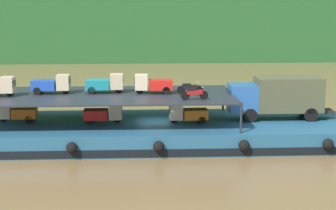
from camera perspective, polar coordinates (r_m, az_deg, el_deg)
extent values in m
plane|color=brown|center=(40.01, -1.22, -3.81)|extent=(400.00, 400.00, 0.00)
cube|color=#23567A|center=(39.82, -1.22, -2.77)|extent=(27.90, 8.75, 1.50)
cube|color=black|center=(35.68, -0.99, -5.06)|extent=(27.34, 0.06, 0.50)
sphere|color=black|center=(35.60, -10.02, -4.43)|extent=(0.74, 0.74, 0.74)
sphere|color=black|center=(35.35, -0.98, -4.37)|extent=(0.74, 0.74, 0.74)
sphere|color=black|center=(35.97, 7.96, -4.21)|extent=(0.74, 0.74, 0.74)
sphere|color=black|center=(37.42, 16.40, -3.96)|extent=(0.74, 0.74, 0.74)
cube|color=#285BA3|center=(40.39, 7.79, 0.74)|extent=(2.01, 2.19, 2.00)
cube|color=#192833|center=(40.15, 6.36, 1.21)|extent=(0.07, 1.84, 0.60)
cube|color=#474C33|center=(41.13, 12.45, 1.11)|extent=(4.81, 2.32, 2.50)
cube|color=black|center=(41.37, 12.38, -0.66)|extent=(6.80, 1.40, 0.20)
cylinder|color=black|center=(41.65, 8.03, -0.50)|extent=(1.00, 0.28, 1.00)
cylinder|color=black|center=(39.71, 8.59, -1.08)|extent=(1.00, 0.28, 1.00)
cylinder|color=black|center=(42.73, 13.88, -0.43)|extent=(1.00, 0.28, 1.00)
cylinder|color=black|center=(40.84, 14.70, -0.98)|extent=(1.00, 0.28, 1.00)
cylinder|color=#232833|center=(43.76, 5.78, 0.77)|extent=(0.16, 0.16, 2.00)
cylinder|color=#232833|center=(36.23, 7.65, -1.40)|extent=(0.16, 0.16, 2.00)
cube|color=#232833|center=(39.34, -6.78, 1.00)|extent=(18.70, 7.95, 0.10)
cube|color=orange|center=(40.78, -14.75, -0.82)|extent=(1.71, 1.22, 0.70)
cube|color=beige|center=(41.04, -16.69, -0.56)|extent=(0.91, 1.01, 1.10)
cylinder|color=black|center=(41.18, -16.85, -1.31)|extent=(0.56, 0.15, 0.56)
cylinder|color=black|center=(41.29, -14.05, -1.14)|extent=(0.56, 0.15, 0.56)
cylinder|color=black|center=(40.27, -14.32, -1.45)|extent=(0.56, 0.15, 0.56)
cube|color=red|center=(39.34, -7.55, -0.97)|extent=(1.70, 1.20, 0.70)
cube|color=beige|center=(39.21, -5.51, -0.67)|extent=(0.90, 1.00, 1.10)
cube|color=#19232D|center=(39.17, -4.83, -0.50)|extent=(0.04, 0.85, 0.38)
cylinder|color=black|center=(39.32, -5.28, -1.45)|extent=(0.56, 0.14, 0.56)
cylinder|color=black|center=(38.93, -8.18, -1.64)|extent=(0.56, 0.14, 0.56)
cylinder|color=black|center=(39.96, -8.05, -1.31)|extent=(0.56, 0.14, 0.56)
cube|color=orange|center=(39.13, 2.88, -0.95)|extent=(1.74, 1.26, 0.70)
cube|color=beige|center=(38.93, 0.84, -0.70)|extent=(0.94, 1.03, 1.10)
cube|color=#19232D|center=(38.86, 0.15, -0.56)|extent=(0.07, 0.85, 0.38)
cylinder|color=black|center=(39.03, 0.62, -1.50)|extent=(0.56, 0.16, 0.56)
cylinder|color=black|center=(39.78, 3.34, -1.28)|extent=(0.56, 0.16, 0.56)
cylinder|color=black|center=(38.75, 3.57, -1.61)|extent=(0.56, 0.16, 0.56)
cube|color=#C6B793|center=(39.90, -16.43, 2.05)|extent=(0.92, 1.02, 1.10)
cube|color=#19232D|center=(39.76, -15.78, 2.22)|extent=(0.06, 0.85, 0.38)
cylinder|color=black|center=(39.94, -16.18, 1.28)|extent=(0.56, 0.15, 0.56)
cube|color=#1E47B7|center=(40.39, -12.83, 2.04)|extent=(1.74, 1.26, 0.70)
cube|color=#C6B793|center=(40.10, -10.88, 2.35)|extent=(0.93, 1.03, 1.10)
cube|color=#19232D|center=(40.00, -10.22, 2.51)|extent=(0.07, 0.85, 0.38)
cylinder|color=black|center=(40.16, -10.64, 1.57)|extent=(0.56, 0.16, 0.56)
cylinder|color=black|center=(40.02, -13.52, 1.42)|extent=(0.56, 0.16, 0.56)
cylinder|color=black|center=(41.04, -13.21, 1.67)|extent=(0.56, 0.16, 0.56)
cube|color=teal|center=(40.02, -7.39, 2.15)|extent=(1.73, 1.25, 0.70)
cube|color=#C6B793|center=(39.95, -5.39, 2.46)|extent=(0.93, 1.03, 1.10)
cube|color=#19232D|center=(39.93, -4.72, 2.63)|extent=(0.06, 0.85, 0.38)
cylinder|color=black|center=(40.03, -5.16, 1.69)|extent=(0.56, 0.16, 0.56)
cylinder|color=black|center=(39.58, -7.99, 1.52)|extent=(0.56, 0.16, 0.56)
cylinder|color=black|center=(40.62, -7.91, 1.76)|extent=(0.56, 0.16, 0.56)
cube|color=red|center=(39.57, -0.77, 2.14)|extent=(1.73, 1.24, 0.70)
cube|color=beige|center=(39.55, -2.80, 2.41)|extent=(0.93, 1.02, 1.10)
cube|color=#19232D|center=(39.55, -3.48, 2.57)|extent=(0.06, 0.85, 0.38)
cylinder|color=black|center=(39.64, -3.01, 1.63)|extent=(0.56, 0.15, 0.56)
cylinder|color=black|center=(40.16, -0.20, 1.76)|extent=(0.56, 0.15, 0.56)
cylinder|color=black|center=(39.11, -0.17, 1.51)|extent=(0.56, 0.15, 0.56)
cylinder|color=black|center=(37.19, 3.77, 1.03)|extent=(0.61, 0.19, 0.60)
cylinder|color=black|center=(36.88, 1.81, 0.97)|extent=(0.61, 0.19, 0.60)
cube|color=#B21919|center=(36.99, 2.80, 1.33)|extent=(1.12, 0.36, 0.28)
cube|color=black|center=(36.90, 2.42, 1.60)|extent=(0.62, 0.29, 0.12)
cylinder|color=#B2B2B7|center=(37.08, 3.63, 1.86)|extent=(0.12, 0.55, 0.04)
cylinder|color=black|center=(39.50, 3.23, 1.62)|extent=(0.61, 0.17, 0.60)
cylinder|color=black|center=(39.23, 1.38, 1.57)|extent=(0.61, 0.17, 0.60)
cube|color=black|center=(39.33, 2.31, 1.91)|extent=(1.12, 0.32, 0.28)
cube|color=black|center=(39.25, 1.96, 2.16)|extent=(0.62, 0.27, 0.12)
cylinder|color=#B2B2B7|center=(39.39, 3.10, 2.41)|extent=(0.10, 0.55, 0.04)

